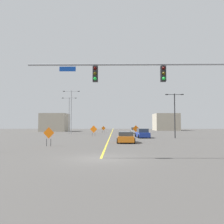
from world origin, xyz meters
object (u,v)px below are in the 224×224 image
street_lamp_near_right (175,112)px  car_orange_near (126,137)px  construction_sign_left_lane (136,129)px  construction_sign_right_shoulder (103,128)px  construction_sign_median_far (49,134)px  car_white_passing (135,131)px  traffic_signal_assembly (161,82)px  car_blue_approaching (142,133)px  construction_sign_right_lane (94,130)px  street_lamp_mid_right (71,109)px  street_lamp_far_right (69,112)px

street_lamp_near_right → car_orange_near: street_lamp_near_right is taller
construction_sign_left_lane → construction_sign_right_shoulder: (-7.20, 14.59, -0.18)m
construction_sign_median_far → car_white_passing: bearing=69.5°
car_white_passing → traffic_signal_assembly: bearing=-92.3°
construction_sign_right_shoulder → car_blue_approaching: 23.00m
construction_sign_right_lane → construction_sign_right_shoulder: construction_sign_right_lane is taller
street_lamp_mid_right → street_lamp_far_right: bearing=107.5°
construction_sign_right_shoulder → construction_sign_median_far: bearing=-96.0°
street_lamp_far_right → street_lamp_near_right: 27.23m
street_lamp_mid_right → car_white_passing: (14.47, 4.53, -4.99)m
construction_sign_right_lane → car_blue_approaching: size_ratio=0.43×
street_lamp_mid_right → traffic_signal_assembly: bearing=-69.7°
construction_sign_right_shoulder → car_blue_approaching: construction_sign_right_shoulder is taller
construction_sign_right_shoulder → car_orange_near: bearing=-82.1°
car_blue_approaching → street_lamp_near_right: bearing=-12.5°
traffic_signal_assembly → car_white_passing: 39.57m
street_lamp_far_right → car_white_passing: (15.82, 0.26, -4.44)m
construction_sign_left_lane → construction_sign_right_lane: bearing=-164.9°
construction_sign_right_lane → car_white_passing: construction_sign_right_lane is taller
street_lamp_near_right → construction_sign_left_lane: bearing=124.0°
street_lamp_far_right → construction_sign_left_lane: size_ratio=4.32×
street_lamp_far_right → construction_sign_right_lane: bearing=-58.5°
construction_sign_median_far → street_lamp_near_right: bearing=38.5°
traffic_signal_assembly → car_blue_approaching: bearing=86.3°
street_lamp_mid_right → construction_sign_left_lane: 15.44m
street_lamp_mid_right → construction_sign_left_lane: size_ratio=4.82×
construction_sign_right_lane → construction_sign_median_far: bearing=-98.3°
construction_sign_right_shoulder → traffic_signal_assembly: bearing=-82.1°
street_lamp_near_right → street_lamp_mid_right: 23.60m
construction_sign_left_lane → car_blue_approaching: (0.44, -7.10, -0.56)m
traffic_signal_assembly → car_orange_near: (-1.75, 12.60, -4.47)m
street_lamp_near_right → construction_sign_left_lane: size_ratio=3.58×
street_lamp_mid_right → car_blue_approaching: street_lamp_mid_right is taller
construction_sign_median_far → street_lamp_mid_right: bearing=96.3°
street_lamp_far_right → car_orange_near: bearing=-64.7°
street_lamp_near_right → car_white_passing: bearing=105.6°
street_lamp_far_right → construction_sign_left_lane: 18.29m
traffic_signal_assembly → car_orange_near: traffic_signal_assembly is taller
construction_sign_left_lane → construction_sign_median_far: 24.05m
car_blue_approaching → construction_sign_left_lane: bearing=93.5°
construction_sign_left_lane → car_white_passing: bearing=86.6°
street_lamp_near_right → construction_sign_median_far: 21.35m
street_lamp_far_right → construction_sign_right_lane: 14.08m
street_lamp_mid_right → car_white_passing: street_lamp_mid_right is taller
car_white_passing → construction_sign_left_lane: bearing=-93.4°
street_lamp_mid_right → car_white_passing: 15.97m
construction_sign_left_lane → construction_sign_median_far: bearing=-117.2°
car_white_passing → street_lamp_mid_right: bearing=-162.6°
construction_sign_median_far → construction_sign_right_shoulder: size_ratio=1.12×
construction_sign_median_far → car_blue_approaching: construction_sign_median_far is taller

